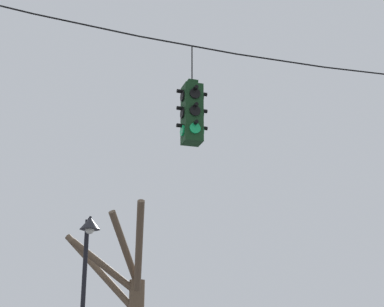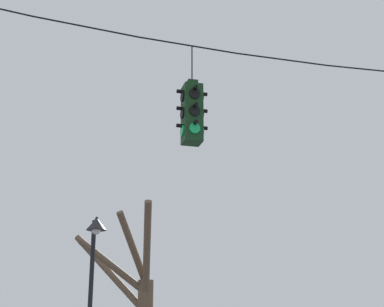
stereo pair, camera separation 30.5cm
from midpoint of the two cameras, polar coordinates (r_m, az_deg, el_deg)
span_wire at (r=11.99m, az=7.88°, el=9.46°), size 13.48×0.03×0.42m
traffic_light_near_right_pole at (r=10.76m, az=-0.81°, el=3.93°), size 0.58×0.58×1.95m
street_lamp at (r=15.59m, az=-10.73°, el=-10.30°), size 0.53×0.90×5.03m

